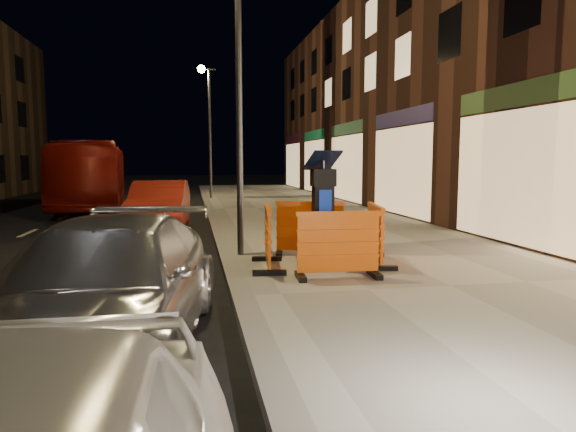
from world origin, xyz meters
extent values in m
plane|color=black|center=(0.00, 0.00, 0.00)|extent=(120.00, 120.00, 0.00)
cube|color=gray|center=(3.00, 0.00, 0.07)|extent=(6.00, 60.00, 0.15)
cube|color=slate|center=(0.00, 0.00, 0.07)|extent=(0.30, 60.00, 0.15)
cube|color=black|center=(1.54, 1.72, 1.08)|extent=(0.66, 0.66, 1.85)
cube|color=orange|center=(1.54, 0.77, 0.67)|extent=(1.35, 0.62, 1.03)
cube|color=orange|center=(1.54, 2.67, 0.67)|extent=(1.41, 0.79, 1.03)
cube|color=orange|center=(0.59, 1.72, 0.67)|extent=(0.68, 1.38, 1.03)
cube|color=orange|center=(2.49, 1.72, 0.67)|extent=(0.77, 1.40, 1.03)
imported|color=silver|center=(-1.53, -1.40, 0.00)|extent=(2.51, 4.86, 1.35)
imported|color=#AC261A|center=(-1.54, 7.96, 0.00)|extent=(1.66, 4.24, 1.38)
imported|color=maroon|center=(-4.60, 15.16, 0.00)|extent=(3.20, 9.78, 2.68)
cylinder|color=#3F3F44|center=(0.25, 3.00, 3.15)|extent=(0.12, 0.12, 6.00)
cylinder|color=#3F3F44|center=(0.25, 18.00, 3.15)|extent=(0.12, 0.12, 6.00)
camera|label=1|loc=(-0.65, -6.71, 1.96)|focal=32.00mm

